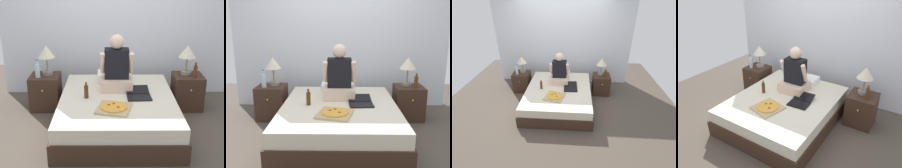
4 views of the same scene
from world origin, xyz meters
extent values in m
plane|color=#4C4238|center=(0.00, 0.00, 0.00)|extent=(5.84, 5.84, 0.00)
cube|color=silver|center=(0.00, 1.32, 1.25)|extent=(3.84, 0.12, 2.50)
cube|color=#382319|center=(0.00, 0.00, 0.13)|extent=(1.58, 1.91, 0.26)
cube|color=beige|center=(0.00, 0.00, 0.35)|extent=(1.53, 1.86, 0.18)
cube|color=#382319|center=(-1.10, 0.62, 0.27)|extent=(0.44, 0.44, 0.53)
sphere|color=gold|center=(-1.10, 0.38, 0.37)|extent=(0.03, 0.03, 0.03)
cylinder|color=gray|center=(-1.06, 0.67, 0.56)|extent=(0.16, 0.16, 0.05)
cylinder|color=olive|center=(-1.06, 0.67, 0.69)|extent=(0.02, 0.02, 0.22)
cone|color=beige|center=(-1.06, 0.67, 0.89)|extent=(0.26, 0.26, 0.18)
cylinder|color=silver|center=(-1.18, 0.53, 0.63)|extent=(0.07, 0.07, 0.20)
cylinder|color=silver|center=(-1.18, 0.53, 0.76)|extent=(0.03, 0.03, 0.06)
cylinder|color=blue|center=(-1.18, 0.53, 0.80)|extent=(0.04, 0.03, 0.02)
cube|color=#382319|center=(1.10, 0.62, 0.27)|extent=(0.44, 0.44, 0.53)
sphere|color=gold|center=(1.10, 0.38, 0.37)|extent=(0.03, 0.03, 0.03)
cylinder|color=gray|center=(1.07, 0.67, 0.56)|extent=(0.16, 0.16, 0.05)
cylinder|color=olive|center=(1.07, 0.67, 0.69)|extent=(0.02, 0.02, 0.22)
cone|color=beige|center=(1.07, 0.67, 0.89)|extent=(0.26, 0.26, 0.18)
cylinder|color=#512D14|center=(1.17, 0.52, 0.62)|extent=(0.06, 0.06, 0.18)
cylinder|color=#512D14|center=(1.17, 0.52, 0.74)|extent=(0.03, 0.03, 0.05)
cube|color=white|center=(-0.03, 0.68, 0.50)|extent=(0.52, 0.34, 0.12)
cube|color=beige|center=(-0.01, 0.30, 0.52)|extent=(0.44, 0.40, 0.16)
cube|color=black|center=(-0.01, 0.33, 0.81)|extent=(0.34, 0.20, 0.42)
sphere|color=beige|center=(-0.01, 0.33, 1.12)|extent=(0.20, 0.20, 0.20)
cylinder|color=beige|center=(-0.21, 0.28, 0.83)|extent=(0.07, 0.18, 0.32)
cylinder|color=beige|center=(0.19, 0.28, 0.83)|extent=(0.07, 0.18, 0.32)
cube|color=black|center=(0.29, -0.05, 0.45)|extent=(0.33, 0.24, 0.02)
cube|color=black|center=(0.28, 0.16, 0.48)|extent=(0.32, 0.21, 0.06)
cube|color=tan|center=(-0.05, -0.39, 0.45)|extent=(0.48, 0.48, 0.03)
cylinder|color=gold|center=(-0.05, -0.39, 0.47)|extent=(0.33, 0.33, 0.02)
cylinder|color=maroon|center=(-0.11, -0.35, 0.48)|extent=(0.04, 0.04, 0.00)
cylinder|color=maroon|center=(0.00, -0.42, 0.48)|extent=(0.04, 0.04, 0.00)
cylinder|color=maroon|center=(-0.05, -0.31, 0.48)|extent=(0.04, 0.04, 0.00)
cylinder|color=#4C2811|center=(-0.42, -0.03, 0.52)|extent=(0.06, 0.06, 0.17)
cylinder|color=#4C2811|center=(-0.42, -0.03, 0.63)|extent=(0.03, 0.03, 0.05)
camera|label=1|loc=(-0.10, -3.87, 2.08)|focal=50.00mm
camera|label=2|loc=(0.03, -3.21, 1.52)|focal=40.00mm
camera|label=3|loc=(0.39, -3.65, 2.55)|focal=28.00mm
camera|label=4|loc=(1.72, -2.56, 2.27)|focal=35.00mm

